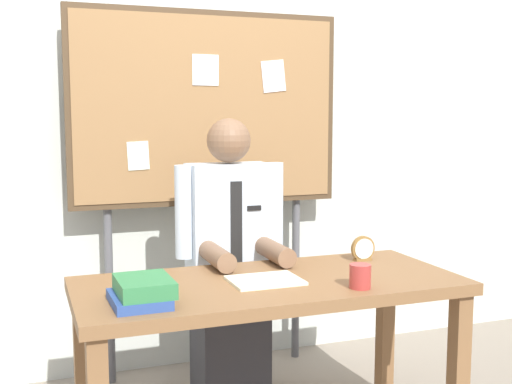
# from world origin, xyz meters

# --- Properties ---
(back_wall) EXTENTS (6.40, 0.08, 2.70)m
(back_wall) POSITION_xyz_m (0.00, 1.13, 1.35)
(back_wall) COLOR silver
(back_wall) RESTS_ON ground_plane
(desk) EXTENTS (1.60, 0.70, 0.75)m
(desk) POSITION_xyz_m (0.00, 0.00, 0.65)
(desk) COLOR brown
(desk) RESTS_ON ground_plane
(person) EXTENTS (0.55, 0.56, 1.41)m
(person) POSITION_xyz_m (0.00, 0.54, 0.66)
(person) COLOR #2D2D33
(person) RESTS_ON ground_plane
(bulletin_board) EXTENTS (1.47, 0.09, 1.98)m
(bulletin_board) POSITION_xyz_m (0.00, 0.92, 1.44)
(bulletin_board) COLOR #4C3823
(bulletin_board) RESTS_ON ground_plane
(book_stack) EXTENTS (0.22, 0.26, 0.10)m
(book_stack) POSITION_xyz_m (-0.56, -0.16, 0.80)
(book_stack) COLOR #2D4C99
(book_stack) RESTS_ON desk
(open_notebook) EXTENTS (0.29, 0.23, 0.01)m
(open_notebook) POSITION_xyz_m (-0.03, -0.02, 0.76)
(open_notebook) COLOR #F4EFCC
(open_notebook) RESTS_ON desk
(desk_clock) EXTENTS (0.12, 0.04, 0.12)m
(desk_clock) POSITION_xyz_m (0.54, 0.18, 0.80)
(desk_clock) COLOR olive
(desk_clock) RESTS_ON desk
(coffee_mug) EXTENTS (0.09, 0.09, 0.10)m
(coffee_mug) POSITION_xyz_m (0.29, -0.24, 0.80)
(coffee_mug) COLOR #B23833
(coffee_mug) RESTS_ON desk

